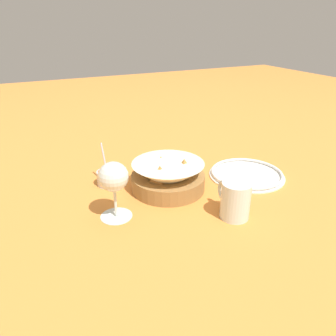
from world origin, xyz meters
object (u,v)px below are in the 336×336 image
object	(u,v)px
sauce_cup	(107,177)
beer_mug	(235,201)
food_basket	(168,177)
side_plate	(247,174)
wine_glass	(114,179)

from	to	relation	value
sauce_cup	beer_mug	size ratio (longest dim) A/B	1.10
food_basket	sauce_cup	bearing A→B (deg)	56.40
sauce_cup	side_plate	distance (m)	0.42
sauce_cup	wine_glass	world-z (taller)	wine_glass
food_basket	wine_glass	world-z (taller)	wine_glass
sauce_cup	wine_glass	bearing A→B (deg)	170.74
food_basket	sauce_cup	size ratio (longest dim) A/B	1.75
food_basket	wine_glass	bearing A→B (deg)	112.73
wine_glass	food_basket	bearing A→B (deg)	-67.27
sauce_cup	wine_glass	xyz separation A→B (m)	(-0.17, 0.03, 0.08)
wine_glass	side_plate	size ratio (longest dim) A/B	0.63
beer_mug	food_basket	bearing A→B (deg)	22.57
sauce_cup	side_plate	world-z (taller)	sauce_cup
side_plate	sauce_cup	bearing A→B (deg)	72.01
wine_glass	side_plate	bearing A→B (deg)	-84.29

